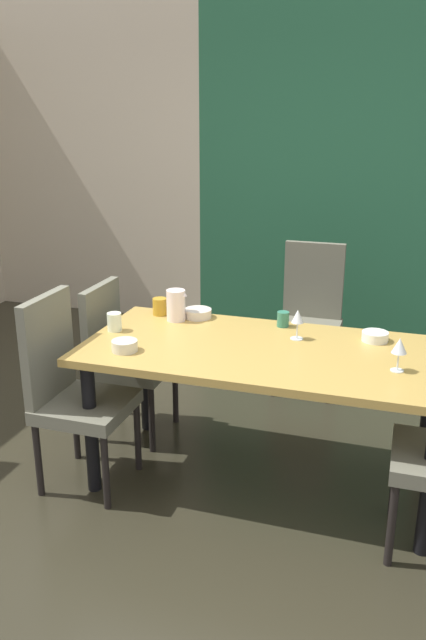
# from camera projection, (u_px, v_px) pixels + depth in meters

# --- Properties ---
(ground_plane) EXTENTS (5.86, 5.81, 0.02)m
(ground_plane) POSITION_uv_depth(u_px,v_px,m) (149.00, 501.00, 3.19)
(ground_plane) COLOR #2A281C
(back_panel_interior) EXTENTS (2.26, 0.10, 2.84)m
(back_panel_interior) POSITION_uv_depth(u_px,v_px,m) (87.00, 164.00, 5.83)
(back_panel_interior) COLOR beige
(back_panel_interior) RESTS_ON ground_plane
(garden_window_panel) EXTENTS (3.60, 0.10, 2.84)m
(garden_window_panel) POSITION_uv_depth(u_px,v_px,m) (414.00, 173.00, 4.99)
(garden_window_panel) COLOR #255D3F
(garden_window_panel) RESTS_ON ground_plane
(dining_table) EXTENTS (1.84, 0.90, 0.76)m
(dining_table) POSITION_uv_depth(u_px,v_px,m) (265.00, 364.00, 3.15)
(dining_table) COLOR #B18D43
(dining_table) RESTS_ON ground_plane
(chair_left_near) EXTENTS (0.45, 0.44, 1.02)m
(chair_left_near) POSITION_uv_depth(u_px,v_px,m) (70.00, 385.00, 3.20)
(chair_left_near) COLOR #646353
(chair_left_near) RESTS_ON ground_plane
(chair_head_far) EXTENTS (0.44, 0.45, 1.02)m
(chair_head_far) POSITION_uv_depth(u_px,v_px,m) (310.00, 311.00, 4.38)
(chair_head_far) COLOR #646353
(chair_head_far) RESTS_ON ground_plane
(chair_left_far) EXTENTS (0.45, 0.44, 0.92)m
(chair_left_far) POSITION_uv_depth(u_px,v_px,m) (121.00, 352.00, 3.73)
(chair_left_far) COLOR #646353
(chair_left_far) RESTS_ON ground_plane
(wine_glass_left) EXTENTS (0.07, 0.07, 0.16)m
(wine_glass_left) POSITION_uv_depth(u_px,v_px,m) (298.00, 318.00, 3.21)
(wine_glass_left) COLOR silver
(wine_glass_left) RESTS_ON dining_table
(wine_glass_south) EXTENTS (0.07, 0.07, 0.16)m
(wine_glass_south) POSITION_uv_depth(u_px,v_px,m) (399.00, 347.00, 2.81)
(wine_glass_south) COLOR silver
(wine_glass_south) RESTS_ON dining_table
(serving_bowl_near_window) EXTENTS (0.14, 0.14, 0.05)m
(serving_bowl_near_window) POSITION_uv_depth(u_px,v_px,m) (375.00, 336.00, 3.21)
(serving_bowl_near_window) COLOR white
(serving_bowl_near_window) RESTS_ON dining_table
(serving_bowl_west) EXTENTS (0.16, 0.16, 0.05)m
(serving_bowl_west) POSITION_uv_depth(u_px,v_px,m) (198.00, 313.00, 3.58)
(serving_bowl_west) COLOR silver
(serving_bowl_west) RESTS_ON dining_table
(serving_bowl_near_shelf) EXTENTS (0.13, 0.13, 0.05)m
(serving_bowl_near_shelf) POSITION_uv_depth(u_px,v_px,m) (125.00, 346.00, 3.08)
(serving_bowl_near_shelf) COLOR beige
(serving_bowl_near_shelf) RESTS_ON dining_table
(cup_east) EXTENTS (0.07, 0.07, 0.08)m
(cup_east) POSITION_uv_depth(u_px,v_px,m) (283.00, 319.00, 3.42)
(cup_east) COLOR #31755B
(cup_east) RESTS_ON dining_table
(cup_north) EXTENTS (0.08, 0.08, 0.10)m
(cup_north) POSITION_uv_depth(u_px,v_px,m) (114.00, 322.00, 3.35)
(cup_north) COLOR white
(cup_north) RESTS_ON dining_table
(cup_right) EXTENTS (0.08, 0.08, 0.10)m
(cup_right) POSITION_uv_depth(u_px,v_px,m) (160.00, 307.00, 3.62)
(cup_right) COLOR #B98923
(cup_right) RESTS_ON dining_table
(pitcher_rear) EXTENTS (0.12, 0.11, 0.18)m
(pitcher_rear) POSITION_uv_depth(u_px,v_px,m) (176.00, 305.00, 3.51)
(pitcher_rear) COLOR white
(pitcher_rear) RESTS_ON dining_table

